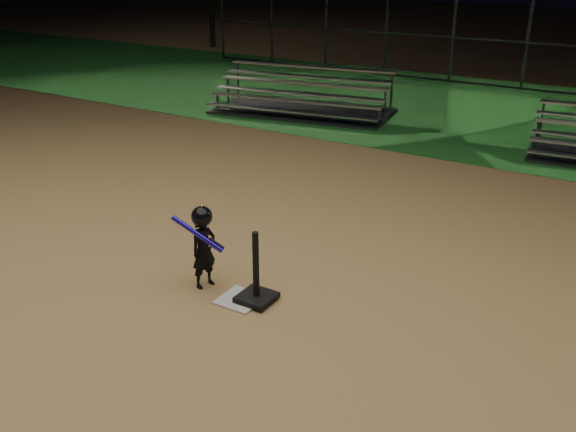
# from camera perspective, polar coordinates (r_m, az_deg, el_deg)

# --- Properties ---
(ground) EXTENTS (80.00, 80.00, 0.00)m
(ground) POSITION_cam_1_polar(r_m,az_deg,el_deg) (7.10, -4.27, -7.55)
(ground) COLOR #AD844E
(ground) RESTS_ON ground
(grass_strip) EXTENTS (60.00, 8.00, 0.01)m
(grass_strip) POSITION_cam_1_polar(r_m,az_deg,el_deg) (15.77, 17.61, 8.80)
(grass_strip) COLOR #1C571F
(grass_strip) RESTS_ON ground
(home_plate) EXTENTS (0.45, 0.45, 0.02)m
(home_plate) POSITION_cam_1_polar(r_m,az_deg,el_deg) (7.09, -4.27, -7.46)
(home_plate) COLOR beige
(home_plate) RESTS_ON ground
(batting_tee) EXTENTS (0.38, 0.38, 0.81)m
(batting_tee) POSITION_cam_1_polar(r_m,az_deg,el_deg) (6.98, -2.85, -6.42)
(batting_tee) COLOR black
(batting_tee) RESTS_ON home_plate
(child_batter) EXTENTS (0.54, 0.47, 0.98)m
(child_batter) POSITION_cam_1_polar(r_m,az_deg,el_deg) (7.19, -7.59, -2.54)
(child_batter) COLOR black
(child_batter) RESTS_ON ground
(bleacher_left) EXTENTS (4.31, 2.60, 0.99)m
(bleacher_left) POSITION_cam_1_polar(r_m,az_deg,el_deg) (15.01, 1.28, 9.97)
(bleacher_left) COLOR #A5A5AA
(bleacher_left) RESTS_ON ground
(backstop_fence) EXTENTS (20.08, 0.08, 2.50)m
(backstop_fence) POSITION_cam_1_polar(r_m,az_deg,el_deg) (18.43, 20.61, 14.32)
(backstop_fence) COLOR #38383D
(backstop_fence) RESTS_ON ground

